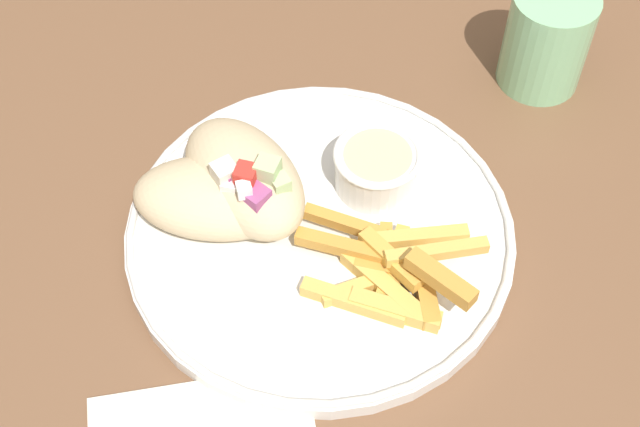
% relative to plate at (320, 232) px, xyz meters
% --- Properties ---
extents(table, '(1.45, 1.45, 0.76)m').
position_rel_plate_xyz_m(table, '(0.02, 0.04, -0.07)').
color(table, brown).
rests_on(table, ground_plane).
extents(plate, '(0.30, 0.30, 0.02)m').
position_rel_plate_xyz_m(plate, '(0.00, 0.00, 0.00)').
color(plate, white).
rests_on(plate, table).
extents(pita_sandwich_near, '(0.13, 0.08, 0.06)m').
position_rel_plate_xyz_m(pita_sandwich_near, '(-0.08, 0.00, 0.03)').
color(pita_sandwich_near, beige).
rests_on(pita_sandwich_near, plate).
extents(pita_sandwich_far, '(0.14, 0.14, 0.07)m').
position_rel_plate_xyz_m(pita_sandwich_far, '(-0.06, 0.02, 0.03)').
color(pita_sandwich_far, beige).
rests_on(pita_sandwich_far, plate).
extents(fries_pile, '(0.14, 0.09, 0.04)m').
position_rel_plate_xyz_m(fries_pile, '(0.06, -0.04, 0.02)').
color(fries_pile, gold).
rests_on(fries_pile, plate).
extents(sauce_ramekin, '(0.07, 0.07, 0.04)m').
position_rel_plate_xyz_m(sauce_ramekin, '(0.04, 0.05, 0.03)').
color(sauce_ramekin, white).
rests_on(sauce_ramekin, plate).
extents(water_glass, '(0.07, 0.07, 0.09)m').
position_rel_plate_xyz_m(water_glass, '(0.17, 0.20, 0.03)').
color(water_glass, '#8CCC93').
rests_on(water_glass, table).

